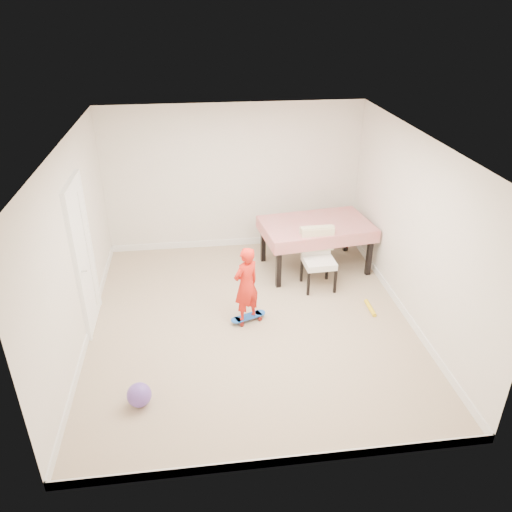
{
  "coord_description": "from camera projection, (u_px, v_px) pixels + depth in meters",
  "views": [
    {
      "loc": [
        -0.68,
        -5.86,
        4.16
      ],
      "look_at": [
        0.1,
        0.2,
        0.95
      ],
      "focal_mm": 35.0,
      "sensor_mm": 36.0,
      "label": 1
    }
  ],
  "objects": [
    {
      "name": "baseboard_left",
      "position": [
        90.0,
        330.0,
        6.87
      ],
      "size": [
        0.02,
        5.0,
        0.12
      ],
      "primitive_type": "cube",
      "color": "white",
      "rests_on": "ground"
    },
    {
      "name": "balloon",
      "position": [
        139.0,
        395.0,
        5.64
      ],
      "size": [
        0.28,
        0.28,
        0.28
      ],
      "primitive_type": "sphere",
      "color": "#6949AF",
      "rests_on": "ground"
    },
    {
      "name": "foam_toy",
      "position": [
        370.0,
        308.0,
        7.41
      ],
      "size": [
        0.06,
        0.4,
        0.06
      ],
      "primitive_type": "cylinder",
      "rotation": [
        1.57,
        0.0,
        -0.0
      ],
      "color": "yellow",
      "rests_on": "ground"
    },
    {
      "name": "wall_right",
      "position": [
        413.0,
        231.0,
        6.8
      ],
      "size": [
        0.04,
        5.0,
        2.6
      ],
      "primitive_type": "cube",
      "color": "silver",
      "rests_on": "ground"
    },
    {
      "name": "door",
      "position": [
        84.0,
        258.0,
        6.69
      ],
      "size": [
        0.11,
        0.94,
        2.11
      ],
      "primitive_type": "cube",
      "color": "white",
      "rests_on": "ground"
    },
    {
      "name": "dining_table",
      "position": [
        315.0,
        246.0,
        8.38
      ],
      "size": [
        1.89,
        1.32,
        0.83
      ],
      "primitive_type": null,
      "rotation": [
        0.0,
        0.0,
        0.13
      ],
      "color": "red",
      "rests_on": "ground"
    },
    {
      "name": "dining_chair",
      "position": [
        319.0,
        260.0,
        7.78
      ],
      "size": [
        0.55,
        0.63,
        0.97
      ],
      "primitive_type": null,
      "rotation": [
        0.0,
        0.0,
        0.04
      ],
      "color": "silver",
      "rests_on": "ground"
    },
    {
      "name": "wall_left",
      "position": [
        75.0,
        250.0,
        6.3
      ],
      "size": [
        0.04,
        5.0,
        2.6
      ],
      "primitive_type": "cube",
      "color": "silver",
      "rests_on": "ground"
    },
    {
      "name": "baseboard_front",
      "position": [
        281.0,
        461.0,
        4.94
      ],
      "size": [
        4.5,
        0.02,
        0.12
      ],
      "primitive_type": "cube",
      "color": "white",
      "rests_on": "ground"
    },
    {
      "name": "child",
      "position": [
        246.0,
        287.0,
        6.89
      ],
      "size": [
        0.5,
        0.46,
        1.14
      ],
      "primitive_type": "imported",
      "rotation": [
        0.0,
        0.0,
        3.72
      ],
      "color": "red",
      "rests_on": "ground"
    },
    {
      "name": "wall_front",
      "position": [
        284.0,
        362.0,
        4.37
      ],
      "size": [
        4.5,
        0.04,
        2.6
      ],
      "primitive_type": "cube",
      "color": "silver",
      "rests_on": "ground"
    },
    {
      "name": "ground",
      "position": [
        251.0,
        321.0,
        7.15
      ],
      "size": [
        5.0,
        5.0,
        0.0
      ],
      "primitive_type": "plane",
      "color": "tan",
      "rests_on": "ground"
    },
    {
      "name": "ceiling",
      "position": [
        250.0,
        144.0,
        5.95
      ],
      "size": [
        4.5,
        5.0,
        0.04
      ],
      "primitive_type": "cube",
      "color": "white",
      "rests_on": "wall_back"
    },
    {
      "name": "skateboard",
      "position": [
        248.0,
        318.0,
        7.15
      ],
      "size": [
        0.57,
        0.38,
        0.08
      ],
      "primitive_type": null,
      "rotation": [
        0.0,
        0.0,
        0.37
      ],
      "color": "blue",
      "rests_on": "ground"
    },
    {
      "name": "wall_back",
      "position": [
        234.0,
        179.0,
        8.72
      ],
      "size": [
        4.5,
        0.04,
        2.6
      ],
      "primitive_type": "cube",
      "color": "silver",
      "rests_on": "ground"
    },
    {
      "name": "baseboard_right",
      "position": [
        401.0,
        307.0,
        7.38
      ],
      "size": [
        0.02,
        5.0,
        0.12
      ],
      "primitive_type": "cube",
      "color": "white",
      "rests_on": "ground"
    },
    {
      "name": "baseboard_back",
      "position": [
        235.0,
        242.0,
        9.31
      ],
      "size": [
        4.5,
        0.02,
        0.12
      ],
      "primitive_type": "cube",
      "color": "white",
      "rests_on": "ground"
    }
  ]
}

